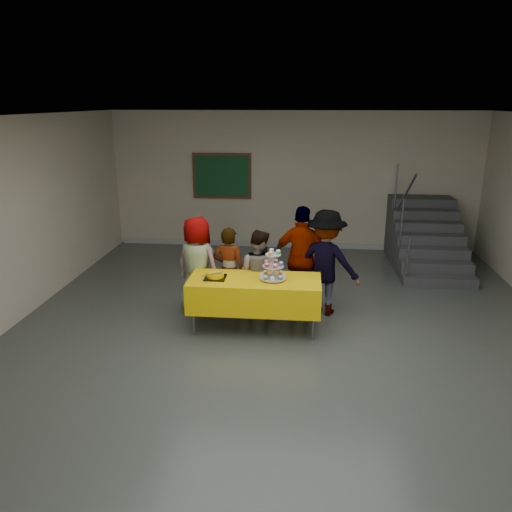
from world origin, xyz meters
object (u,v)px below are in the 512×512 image
Objects in this scene: staircase at (424,240)px; bear_cake at (215,274)px; schoolchild_b at (229,271)px; schoolchild_c at (258,273)px; schoolchild_e at (326,263)px; schoolchild_d at (302,259)px; cupcake_stand at (273,269)px; noticeboard at (222,176)px; bake_table at (255,293)px; schoolchild_a at (198,265)px.

bear_cake is at bearing -136.89° from staircase.
bear_cake is 0.60m from schoolchild_b.
schoolchild_e reaches higher than schoolchild_c.
schoolchild_c is 0.81× the size of schoolchild_d.
bear_cake is 0.22× the size of schoolchild_e.
schoolchild_e is (0.36, -0.10, -0.01)m from schoolchild_d.
bear_cake is (-0.82, -0.02, -0.10)m from cupcake_stand.
staircase reaches higher than schoolchild_b.
staircase is (3.13, 2.92, -0.19)m from schoolchild_c.
schoolchild_d is at bearing -62.41° from noticeboard.
cupcake_stand is (0.26, 0.00, 0.38)m from bake_table.
schoolchild_b is 1.49m from schoolchild_e.
schoolchild_c is 4.03m from noticeboard.
staircase is (4.07, 2.90, -0.28)m from schoolchild_a.
bear_cake is 0.67m from schoolchild_a.
schoolchild_b reaches higher than bake_table.
schoolchild_d is at bearing 62.36° from cupcake_stand.
schoolchild_a is at bearing 20.16° from schoolchild_d.
schoolchild_a is at bearing 23.27° from schoolchild_e.
schoolchild_e is at bearing 23.95° from bear_cake.
staircase reaches higher than schoolchild_a.
bake_table is 0.46m from cupcake_stand.
cupcake_stand is at bearing 179.74° from schoolchild_a.
staircase reaches higher than schoolchild_d.
bear_cake is at bearing 90.12° from schoolchild_b.
bear_cake is at bearing 44.31° from schoolchild_d.
bake_table is at bearing -132.32° from staircase.
staircase is (3.69, 3.45, -0.34)m from bear_cake.
cupcake_stand is 1.03m from schoolchild_e.
schoolchild_a is at bearing 21.64° from schoolchild_c.
bear_cake is (-0.56, -0.02, 0.27)m from bake_table.
bake_table is 0.53m from schoolchild_c.
cupcake_stand is at bearing -129.86° from staircase.
schoolchild_e is 4.27m from noticeboard.
cupcake_stand is 0.32× the size of schoolchild_b.
schoolchild_b is 1.06× the size of noticeboard.
schoolchild_a is 1.63m from schoolchild_d.
bake_table is 5.25× the size of bear_cake.
bake_table is 1.26m from schoolchild_e.
schoolchild_c is (0.46, -0.04, -0.01)m from schoolchild_b.
cupcake_stand is at bearing 153.08° from schoolchild_b.
schoolchild_b is at bearing -141.20° from staircase.
schoolchild_d is 1.02× the size of schoolchild_e.
noticeboard reaches higher than bake_table.
staircase reaches higher than schoolchild_c.
schoolchild_c reaches higher than bake_table.
cupcake_stand is at bearing 0.44° from bake_table.
cupcake_stand is at bearing 73.61° from schoolchild_d.
schoolchild_c is (0.00, 0.52, 0.12)m from bake_table.
schoolchild_a is 1.13× the size of schoolchild_c.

